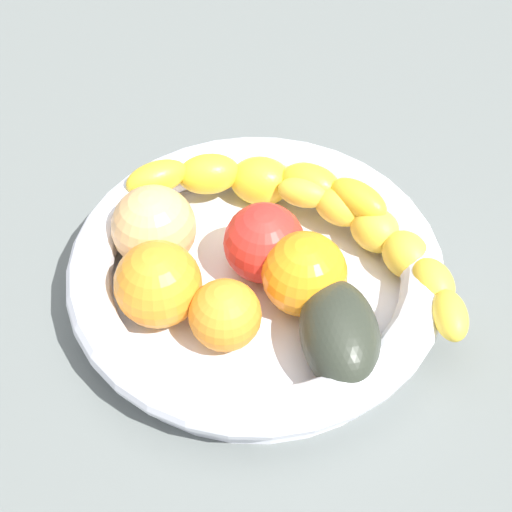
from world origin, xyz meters
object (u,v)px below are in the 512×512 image
at_px(peach_blush, 154,227).
at_px(orange_front, 158,284).
at_px(banana_draped_right, 259,182).
at_px(avocado_dark, 340,334).
at_px(tomato_red, 260,241).
at_px(fruit_bowl, 256,272).
at_px(banana_draped_left, 384,244).
at_px(orange_mid_left, 304,275).
at_px(orange_mid_right, 225,315).

bearing_deg(peach_blush, orange_front, 37.87).
bearing_deg(banana_draped_right, avocado_dark, 49.55).
relative_size(tomato_red, peach_blush, 0.95).
relative_size(fruit_bowl, banana_draped_right, 1.38).
height_order(fruit_bowl, peach_blush, peach_blush).
distance_m(fruit_bowl, banana_draped_left, 0.11).
distance_m(fruit_bowl, orange_front, 0.08).
xyz_separation_m(banana_draped_left, tomato_red, (0.05, -0.09, 0.01)).
xyz_separation_m(banana_draped_right, avocado_dark, (0.11, 0.13, -0.00)).
bearing_deg(orange_front, orange_mid_left, 124.70).
bearing_deg(orange_mid_right, orange_mid_left, 149.36).
relative_size(fruit_bowl, peach_blush, 4.36).
distance_m(orange_mid_left, tomato_red, 0.05).
xyz_separation_m(fruit_bowl, orange_mid_left, (0.00, 0.04, 0.02)).
relative_size(orange_mid_left, avocado_dark, 0.70).
xyz_separation_m(banana_draped_right, peach_blush, (0.09, -0.04, 0.01)).
height_order(banana_draped_right, peach_blush, peach_blush).
bearing_deg(orange_mid_left, orange_front, -55.30).
bearing_deg(orange_mid_right, avocado_dark, 107.58).
relative_size(fruit_bowl, orange_mid_left, 4.53).
bearing_deg(banana_draped_right, orange_mid_left, 47.12).
bearing_deg(banana_draped_left, orange_mid_right, -30.41).
xyz_separation_m(orange_front, orange_mid_right, (-0.00, 0.06, -0.01)).
height_order(orange_mid_right, avocado_dark, same).
relative_size(avocado_dark, peach_blush, 1.37).
xyz_separation_m(banana_draped_left, orange_front, (0.13, -0.13, 0.01)).
bearing_deg(peach_blush, banana_draped_left, 116.58).
bearing_deg(peach_blush, orange_mid_right, 65.42).
relative_size(tomato_red, avocado_dark, 0.69).
relative_size(banana_draped_right, orange_mid_right, 3.96).
bearing_deg(orange_mid_left, avocado_dark, 54.37).
distance_m(banana_draped_right, orange_front, 0.14).
bearing_deg(banana_draped_right, orange_mid_right, 19.34).
distance_m(tomato_red, avocado_dark, 0.10).
distance_m(banana_draped_left, tomato_red, 0.10).
relative_size(banana_draped_right, avocado_dark, 2.30).
xyz_separation_m(orange_mid_left, avocado_dark, (0.03, 0.05, -0.01)).
distance_m(fruit_bowl, orange_mid_left, 0.05).
xyz_separation_m(banana_draped_right, orange_front, (0.14, -0.01, 0.00)).
height_order(orange_mid_right, tomato_red, tomato_red).
height_order(tomato_red, avocado_dark, tomato_red).
height_order(banana_draped_right, orange_mid_right, orange_mid_right).
bearing_deg(tomato_red, orange_mid_left, 73.30).
bearing_deg(avocado_dark, orange_front, -77.70).
xyz_separation_m(banana_draped_left, peach_blush, (0.08, -0.17, 0.01)).
bearing_deg(banana_draped_left, fruit_bowl, -51.04).
distance_m(orange_front, avocado_dark, 0.14).
bearing_deg(orange_mid_left, peach_blush, -82.58).
bearing_deg(avocado_dark, orange_mid_left, -125.63).
distance_m(orange_mid_right, tomato_red, 0.07).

